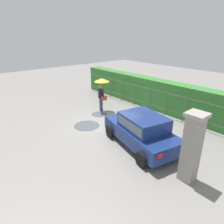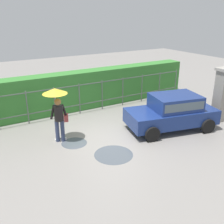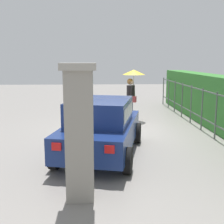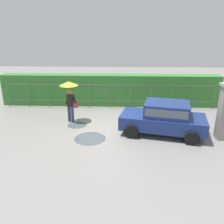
# 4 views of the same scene
# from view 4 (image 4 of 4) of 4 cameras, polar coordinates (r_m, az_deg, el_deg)

# --- Properties ---
(ground_plane) EXTENTS (40.00, 40.00, 0.00)m
(ground_plane) POSITION_cam_4_polar(r_m,az_deg,el_deg) (11.19, -1.44, -3.92)
(ground_plane) COLOR gray
(car) EXTENTS (3.97, 2.49, 1.48)m
(car) POSITION_cam_4_polar(r_m,az_deg,el_deg) (10.54, 12.74, -1.21)
(car) COLOR navy
(car) RESTS_ON ground
(pedestrian) EXTENTS (0.92, 0.91, 2.08)m
(pedestrian) POSITION_cam_4_polar(r_m,az_deg,el_deg) (11.70, -10.41, 4.60)
(pedestrian) COLOR #2D3856
(pedestrian) RESTS_ON ground
(fence_section) EXTENTS (12.42, 0.05, 1.50)m
(fence_section) POSITION_cam_4_polar(r_m,az_deg,el_deg) (13.81, -0.64, 4.28)
(fence_section) COLOR #59605B
(fence_section) RESTS_ON ground
(hedge_row) EXTENTS (13.37, 0.90, 1.90)m
(hedge_row) POSITION_cam_4_polar(r_m,az_deg,el_deg) (14.48, -0.50, 5.50)
(hedge_row) COLOR #387F33
(hedge_row) RESTS_ON ground
(puddle_near) EXTENTS (1.36, 1.36, 0.00)m
(puddle_near) POSITION_cam_4_polar(r_m,az_deg,el_deg) (10.16, -5.43, -6.53)
(puddle_near) COLOR #4C545B
(puddle_near) RESTS_ON ground
(puddle_far) EXTENTS (0.97, 0.97, 0.00)m
(puddle_far) POSITION_cam_4_polar(r_m,az_deg,el_deg) (11.64, -8.61, -3.18)
(puddle_far) COLOR #4C545B
(puddle_far) RESTS_ON ground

